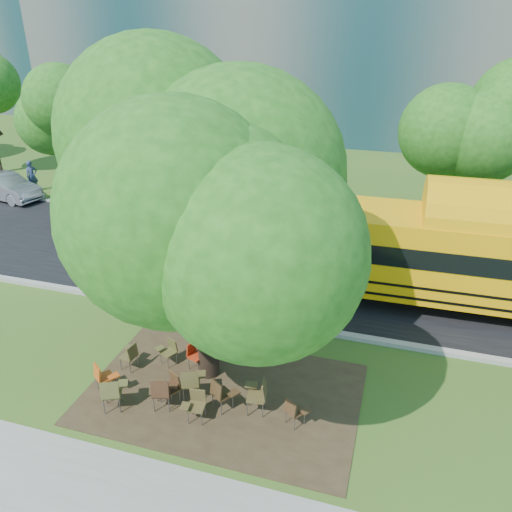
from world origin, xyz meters
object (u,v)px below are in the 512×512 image
(chair_3, at_px, (171,385))
(chair_6, at_px, (259,393))
(school_bus, at_px, (453,256))
(chair_10, at_px, (195,353))
(pedestrian_b, at_px, (1,179))
(chair_7, at_px, (295,410))
(chair_11, at_px, (192,381))
(chair_9, at_px, (169,349))
(chair_1, at_px, (103,376))
(bg_car_red, at_px, (99,217))
(chair_2, at_px, (163,391))
(chair_0, at_px, (112,391))
(black_car, at_px, (138,260))
(chair_5, at_px, (196,403))
(chair_4, at_px, (221,393))
(bg_car_silver, at_px, (6,187))
(pedestrian_a, at_px, (32,176))
(chair_8, at_px, (130,354))
(main_tree, at_px, (201,197))

(chair_3, xyz_separation_m, chair_6, (2.22, 0.31, 0.05))
(school_bus, height_order, chair_10, school_bus)
(chair_10, height_order, pedestrian_b, pedestrian_b)
(chair_7, bearing_deg, chair_11, -147.45)
(chair_9, xyz_separation_m, chair_11, (1.21, -1.19, 0.10))
(chair_1, bearing_deg, bg_car_red, 160.10)
(chair_2, xyz_separation_m, chair_11, (0.54, 0.54, 0.00))
(chair_3, xyz_separation_m, chair_10, (0.05, 1.42, -0.02))
(chair_7, bearing_deg, chair_6, -156.76)
(chair_2, relative_size, chair_9, 1.20)
(chair_0, bearing_deg, black_car, 89.18)
(chair_5, distance_m, chair_9, 2.41)
(chair_4, bearing_deg, school_bus, 85.14)
(bg_car_red, bearing_deg, chair_9, -125.15)
(chair_4, xyz_separation_m, chair_7, (1.84, 0.01, -0.07))
(bg_car_silver, bearing_deg, black_car, -106.06)
(bg_car_silver, distance_m, pedestrian_a, 1.68)
(chair_8, distance_m, bg_car_silver, 17.74)
(main_tree, distance_m, chair_4, 4.78)
(chair_2, xyz_separation_m, chair_5, (0.92, -0.09, -0.07))
(chair_10, distance_m, pedestrian_b, 20.23)
(chair_4, height_order, chair_10, chair_4)
(chair_10, relative_size, chair_11, 0.90)
(chair_4, height_order, chair_7, chair_4)
(chair_3, relative_size, chair_7, 1.10)
(chair_1, xyz_separation_m, chair_2, (1.75, -0.12, 0.04))
(pedestrian_b, bearing_deg, chair_5, 0.40)
(chair_5, bearing_deg, chair_0, 1.29)
(bg_car_silver, relative_size, pedestrian_a, 2.41)
(chair_3, bearing_deg, chair_11, -122.89)
(black_car, bearing_deg, chair_4, -118.49)
(main_tree, bearing_deg, chair_8, -168.24)
(chair_0, xyz_separation_m, bg_car_red, (-7.07, 10.36, -0.01))
(chair_10, bearing_deg, chair_5, 40.46)
(chair_1, relative_size, pedestrian_b, 0.56)
(chair_2, xyz_separation_m, pedestrian_a, (-15.04, 13.88, 0.29))
(chair_2, height_order, chair_4, chair_2)
(chair_0, distance_m, chair_5, 2.10)
(school_bus, height_order, chair_11, school_bus)
(chair_7, distance_m, chair_9, 4.14)
(chair_6, relative_size, chair_8, 1.16)
(chair_1, distance_m, chair_3, 1.83)
(chair_11, bearing_deg, black_car, 108.00)
(chair_3, xyz_separation_m, pedestrian_b, (-16.61, 12.89, 0.25))
(chair_6, height_order, chair_11, chair_6)
(chair_5, relative_size, chair_7, 1.05)
(chair_7, bearing_deg, chair_5, -132.67)
(chair_4, xyz_separation_m, chair_8, (-2.99, 0.80, -0.05))
(chair_2, xyz_separation_m, chair_9, (-0.67, 1.73, -0.10))
(chair_7, bearing_deg, chair_2, -137.41)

